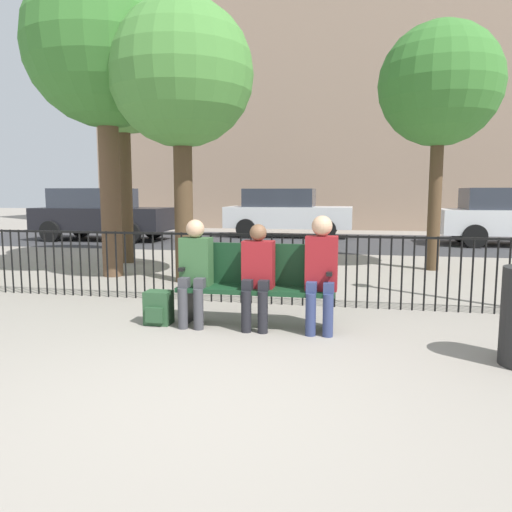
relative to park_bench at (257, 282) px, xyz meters
name	(u,v)px	position (x,y,z in m)	size (l,w,h in m)	color
ground_plane	(199,404)	(0.00, -2.17, -0.49)	(80.00, 80.00, 0.00)	gray
park_bench	(257,282)	(0.00, 0.00, 0.00)	(1.74, 0.45, 0.92)	#14381E
seated_person_0	(195,267)	(-0.69, -0.13, 0.17)	(0.34, 0.39, 1.20)	#3D3D42
seated_person_1	(258,271)	(0.03, -0.13, 0.15)	(0.34, 0.39, 1.15)	black
seated_person_2	(321,267)	(0.72, -0.13, 0.21)	(0.34, 0.39, 1.25)	navy
backpack	(158,308)	(-1.12, -0.18, -0.31)	(0.29, 0.27, 0.38)	#284C2D
fence_railing	(272,263)	(-0.02, 1.09, 0.07)	(9.01, 0.03, 0.95)	black
tree_0	(122,70)	(-3.71, 4.46, 3.50)	(2.63, 2.63, 5.34)	#4C3823
tree_1	(105,49)	(-3.20, 2.80, 3.43)	(2.73, 2.73, 5.34)	brown
tree_2	(181,76)	(-1.74, 2.50, 2.86)	(2.34, 2.34, 4.56)	#4C3823
tree_3	(440,86)	(2.54, 4.66, 2.96)	(2.27, 2.27, 4.62)	#4C3823
street_surface	(319,242)	(0.00, 9.83, -0.49)	(24.00, 6.00, 0.01)	#333335
parked_car_0	(101,213)	(-6.80, 9.03, 0.35)	(4.20, 1.94, 1.62)	black
parked_car_2	(286,212)	(-1.23, 11.35, 0.35)	(4.20, 1.94, 1.62)	silver
building_facade	(335,31)	(0.00, 17.83, 8.04)	(20.00, 6.00, 17.07)	gray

